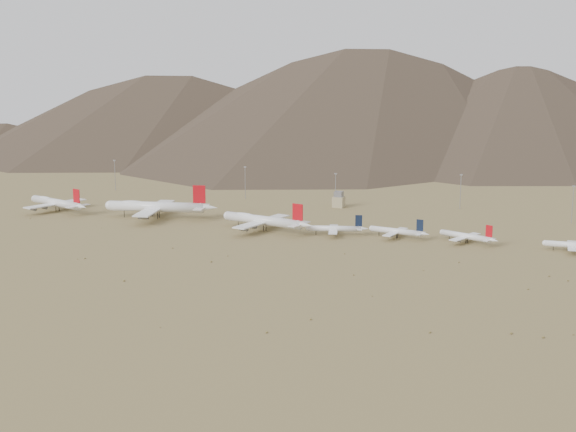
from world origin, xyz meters
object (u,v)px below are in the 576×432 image
at_px(narrowbody_b, 398,231).
at_px(widebody_east, 264,220).
at_px(control_tower, 339,200).
at_px(widebody_centre, 157,207).
at_px(widebody_west, 57,203).
at_px(narrowbody_a, 336,229).

bearing_deg(narrowbody_b, widebody_east, -163.93).
relative_size(narrowbody_b, control_tower, 3.30).
height_order(widebody_centre, control_tower, widebody_centre).
bearing_deg(widebody_west, widebody_centre, 20.56).
relative_size(narrowbody_a, control_tower, 3.22).
bearing_deg(widebody_centre, control_tower, 26.75).
bearing_deg(widebody_east, widebody_west, -170.82).
xyz_separation_m(widebody_west, narrowbody_a, (213.43, -3.19, -2.26)).
bearing_deg(widebody_west, narrowbody_a, 17.00).
distance_m(widebody_centre, narrowbody_a, 132.77).
xyz_separation_m(widebody_west, widebody_centre, (80.91, 3.82, 1.73)).
bearing_deg(widebody_east, narrowbody_a, 17.19).
bearing_deg(narrowbody_b, widebody_centre, -171.17).
height_order(widebody_west, widebody_centre, widebody_centre).
distance_m(widebody_west, widebody_centre, 81.01).
distance_m(widebody_east, control_tower, 98.96).
distance_m(widebody_centre, narrowbody_b, 170.81).
relative_size(widebody_centre, control_tower, 6.61).
xyz_separation_m(widebody_west, widebody_east, (166.06, -7.65, 0.48)).
bearing_deg(control_tower, widebody_centre, -140.92).
height_order(widebody_west, widebody_east, widebody_east).
xyz_separation_m(widebody_east, narrowbody_b, (85.60, 10.25, -2.72)).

